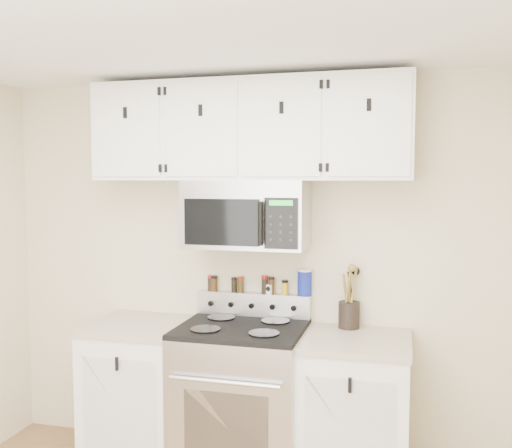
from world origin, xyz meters
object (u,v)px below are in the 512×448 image
Objects in this scene: microwave at (247,214)px; salt_canister at (305,282)px; utensil_crock at (349,313)px; range at (242,399)px.

microwave is 4.47× the size of salt_canister.
range is at bearing -159.79° from utensil_crock.
utensil_crock is (0.63, 0.23, 0.53)m from range.
microwave reaches higher than salt_canister.
salt_canister is (-0.29, 0.05, 0.17)m from utensil_crock.
utensil_crock is 2.27× the size of salt_canister.
range is 0.83m from salt_canister.
microwave is 1.97× the size of utensil_crock.
range is at bearing -90.23° from microwave.
range is 0.86m from utensil_crock.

